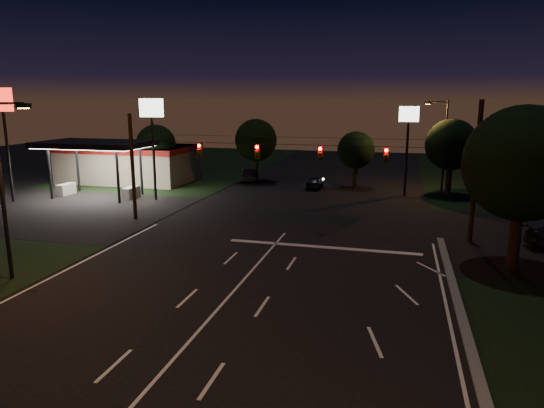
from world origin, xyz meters
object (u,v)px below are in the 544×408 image
(utility_pole_right, at_px, (469,242))
(tree_right_near, at_px, (522,165))
(car_oncoming_a, at_px, (314,182))
(car_oncoming_b, at_px, (248,175))

(utility_pole_right, distance_m, tree_right_near, 7.61)
(utility_pole_right, xyz_separation_m, car_oncoming_a, (-13.00, 16.63, 0.63))
(tree_right_near, xyz_separation_m, car_oncoming_b, (-22.53, 24.13, -4.95))
(utility_pole_right, bearing_deg, car_oncoming_a, 128.01)
(utility_pole_right, relative_size, car_oncoming_b, 2.03)
(utility_pole_right, height_order, car_oncoming_a, utility_pole_right)
(car_oncoming_a, bearing_deg, utility_pole_right, 127.87)
(utility_pole_right, bearing_deg, car_oncoming_b, 137.42)
(tree_right_near, bearing_deg, utility_pole_right, 107.53)
(tree_right_near, height_order, car_oncoming_b, tree_right_near)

